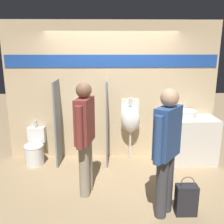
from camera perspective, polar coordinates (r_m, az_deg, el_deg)
ground_plane at (r=4.80m, az=0.05°, el=-12.76°), size 16.00×16.00×0.00m
display_wall at (r=4.94m, az=-0.11°, el=4.73°), size 4.13×0.07×2.70m
sink_counter at (r=5.12m, az=16.80°, el=-6.14°), size 1.08×0.57×0.89m
sink_basin at (r=5.01m, az=16.48°, el=-0.40°), size 0.41×0.41×0.28m
cell_phone at (r=4.79m, az=13.91°, el=-1.68°), size 0.07×0.14×0.01m
divider_near_counter at (r=4.86m, az=-12.30°, el=-2.44°), size 0.03×0.54×1.62m
divider_mid at (r=4.77m, az=-1.22°, el=-2.42°), size 0.03×0.54×1.62m
urinal_near_counter at (r=4.91m, az=-6.67°, el=-1.81°), size 0.37×0.29×1.25m
urinal_far at (r=4.91m, az=4.23°, el=-1.75°), size 0.37×0.29×1.25m
toilet at (r=5.12m, az=-17.21°, el=-8.15°), size 0.37×0.53×0.82m
person_in_vest at (r=3.70m, az=-6.20°, el=-5.13°), size 0.28×0.59×1.73m
person_with_lanyard at (r=3.29m, az=12.37°, el=-8.08°), size 0.42×0.49×1.72m
shopping_bag at (r=3.68m, az=16.60°, el=-18.64°), size 0.28×0.16×0.56m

